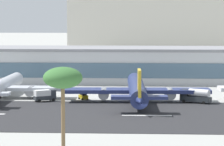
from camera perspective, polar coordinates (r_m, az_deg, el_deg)
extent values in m
plane|color=#9E9E99|center=(142.05, 3.29, -4.07)|extent=(1400.00, 1400.00, 0.00)
cube|color=#262628|center=(140.60, 3.29, -4.15)|extent=(800.00, 43.91, 0.08)
cube|color=white|center=(140.59, 3.41, -4.13)|extent=(12.00, 1.20, 0.01)
cube|color=#B7BABC|center=(212.83, 3.19, 0.69)|extent=(165.41, 25.28, 11.46)
cube|color=#476075|center=(200.14, 3.20, 0.22)|extent=(160.44, 0.30, 5.16)
cube|color=gray|center=(212.39, 3.20, 2.36)|extent=(167.06, 25.53, 1.00)
cube|color=beige|center=(343.08, 6.40, 5.46)|extent=(125.08, 30.66, 46.81)
cylinder|color=silver|center=(174.08, -10.69, -1.29)|extent=(4.39, 42.31, 4.23)
sphere|color=silver|center=(194.57, -9.25, -0.55)|extent=(4.02, 4.02, 4.02)
cube|color=silver|center=(173.32, -10.76, -1.46)|extent=(39.58, 6.50, 0.93)
cylinder|color=gray|center=(171.54, -7.86, -1.74)|extent=(2.77, 5.93, 2.75)
cylinder|color=black|center=(172.38, -10.84, -2.26)|extent=(0.76, 0.76, 1.16)
cylinder|color=navy|center=(163.92, 2.42, -1.53)|extent=(6.39, 45.65, 4.55)
sphere|color=navy|center=(186.51, 2.21, -0.67)|extent=(4.32, 4.32, 4.32)
cone|color=navy|center=(141.38, 2.70, -2.66)|extent=(4.42, 8.35, 4.10)
cube|color=navy|center=(163.07, 2.43, -1.73)|extent=(41.00, 8.47, 1.00)
cylinder|color=gray|center=(163.71, 5.64, -2.00)|extent=(3.21, 6.49, 2.96)
cylinder|color=gray|center=(163.16, -0.79, -2.00)|extent=(3.21, 6.49, 2.96)
cube|color=navy|center=(143.12, 2.67, -2.38)|extent=(14.00, 4.31, 0.80)
cube|color=gold|center=(142.71, 2.68, -1.11)|extent=(0.98, 6.17, 7.28)
cylinder|color=black|center=(162.05, 2.44, -2.65)|extent=(0.82, 0.82, 1.25)
cube|color=#2D3338|center=(162.06, 8.15, -2.51)|extent=(8.65, 6.53, 1.40)
cylinder|color=silver|center=(161.40, 8.48, -1.92)|extent=(6.05, 4.73, 2.10)
cube|color=#2D3338|center=(163.23, 7.13, -1.87)|extent=(2.97, 3.09, 1.80)
cylinder|color=black|center=(164.59, 7.40, -2.62)|extent=(0.92, 0.70, 0.90)
cylinder|color=black|center=(162.28, 7.00, -2.73)|extent=(0.92, 0.70, 0.90)
cylinder|color=black|center=(162.11, 9.29, -2.77)|extent=(0.92, 0.70, 0.90)
cylinder|color=black|center=(159.76, 8.91, -2.89)|extent=(0.92, 0.70, 0.90)
cube|color=#2D3338|center=(164.60, -6.56, -2.40)|extent=(6.38, 5.13, 1.20)
cube|color=silver|center=(164.16, -6.80, -1.93)|extent=(4.89, 4.19, 1.60)
cube|color=#2D3338|center=(165.20, -5.87, -1.89)|extent=(2.57, 2.76, 1.50)
cylinder|color=black|center=(164.34, -5.73, -2.62)|extent=(0.92, 0.70, 0.90)
cylinder|color=black|center=(166.55, -6.04, -2.51)|extent=(0.92, 0.70, 0.90)
cylinder|color=black|center=(162.84, -7.10, -2.71)|extent=(0.92, 0.70, 0.90)
cylinder|color=black|center=(165.06, -7.39, -2.60)|extent=(0.92, 0.70, 0.90)
cube|color=gold|center=(167.52, -2.81, -2.32)|extent=(3.05, 3.56, 1.00)
cube|color=black|center=(167.39, -2.81, -2.00)|extent=(2.10, 2.31, 0.90)
cylinder|color=black|center=(166.24, -2.88, -2.55)|extent=(0.55, 0.66, 0.60)
cylinder|color=black|center=(166.94, -2.39, -2.52)|extent=(0.55, 0.66, 0.60)
cylinder|color=black|center=(168.24, -3.22, -2.46)|extent=(0.55, 0.66, 0.60)
cylinder|color=black|center=(168.93, -2.73, -2.42)|extent=(0.55, 0.66, 0.60)
cylinder|color=brown|center=(99.25, -4.78, -4.32)|extent=(0.67, 0.67, 13.44)
ellipsoid|color=#386B33|center=(98.33, -4.82, -0.46)|extent=(6.64, 6.64, 3.65)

